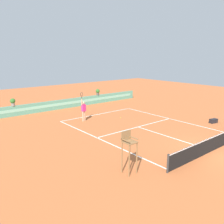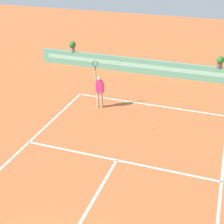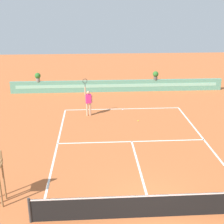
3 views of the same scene
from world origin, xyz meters
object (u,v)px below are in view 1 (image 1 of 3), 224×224
Objects in this scene: gear_bag at (213,121)px; tennis_ball_near_baseline at (121,118)px; potted_plant_right at (98,92)px; potted_plant_far_left at (13,102)px; tennis_player at (84,109)px; umpire_chair at (129,147)px.

gear_bag is 10.29× the size of tennis_ball_near_baseline.
potted_plant_right and potted_plant_far_left have the same top height.
tennis_ball_near_baseline is at bearing -21.14° from tennis_player.
potted_plant_far_left reaches higher than gear_bag.
tennis_player is at bearing 137.55° from gear_bag.
potted_plant_right is at bearing 101.22° from gear_bag.
gear_bag is at bearing -78.78° from potted_plant_right.
tennis_player is (-8.30, 7.59, 0.87)m from gear_bag.
tennis_ball_near_baseline is 0.09× the size of potted_plant_far_left.
tennis_ball_near_baseline is at bearing 128.66° from gear_bag.
tennis_ball_near_baseline is at bearing -109.39° from potted_plant_right.
potted_plant_far_left is at bearing 137.10° from tennis_ball_near_baseline.
potted_plant_right is (5.66, 5.69, 0.36)m from tennis_player.
umpire_chair is 10.66m from tennis_ball_near_baseline.
potted_plant_far_left is at bearing 133.36° from gear_bag.
potted_plant_far_left is (-7.47, 6.94, 1.38)m from tennis_ball_near_baseline.
gear_bag is 0.97× the size of potted_plant_right.
umpire_chair is 2.96× the size of potted_plant_right.
tennis_ball_near_baseline is 7.48m from potted_plant_right.
tennis_player is 8.04m from potted_plant_right.
umpire_chair reaches higher than potted_plant_right.
gear_bag reaches higher than tennis_ball_near_baseline.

